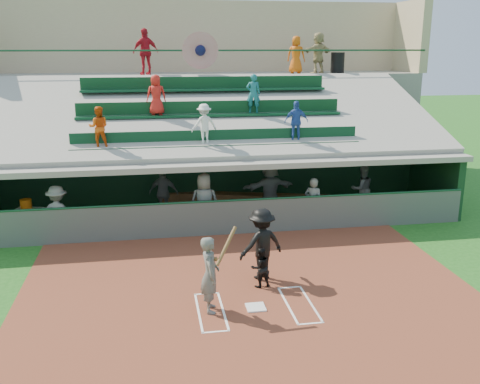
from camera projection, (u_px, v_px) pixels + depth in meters
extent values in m
plane|color=#1C5518|center=(256.00, 309.00, 12.15)|extent=(100.00, 100.00, 0.00)
cube|color=brown|center=(252.00, 298.00, 12.62)|extent=(11.00, 9.00, 0.02)
cube|color=white|center=(256.00, 307.00, 12.14)|extent=(0.43, 0.43, 0.03)
cube|color=white|center=(223.00, 310.00, 12.02)|extent=(0.05, 1.80, 0.01)
cube|color=white|center=(288.00, 305.00, 12.26)|extent=(0.05, 1.80, 0.01)
cube|color=white|center=(199.00, 312.00, 11.93)|extent=(0.05, 1.80, 0.01)
cube|color=silver|center=(311.00, 303.00, 12.35)|extent=(0.05, 1.80, 0.01)
cube|color=white|center=(207.00, 294.00, 12.83)|extent=(0.60, 0.05, 0.01)
cube|color=white|center=(289.00, 287.00, 13.16)|extent=(0.60, 0.05, 0.01)
cube|color=white|center=(216.00, 332.00, 11.12)|extent=(0.60, 0.05, 0.01)
cube|color=white|center=(311.00, 323.00, 11.45)|extent=(0.60, 0.05, 0.01)
cube|color=gray|center=(218.00, 217.00, 18.56)|extent=(16.00, 3.50, 0.04)
cube|color=gray|center=(199.00, 125.00, 24.38)|extent=(20.00, 3.00, 4.60)
cube|color=#535953|center=(225.00, 218.00, 16.76)|extent=(16.00, 0.06, 1.10)
cylinder|color=#164528|center=(225.00, 201.00, 16.61)|extent=(16.00, 0.08, 0.08)
cube|color=black|center=(212.00, 176.00, 19.94)|extent=(16.00, 0.25, 2.20)
cube|color=#103219|center=(434.00, 178.00, 19.57)|extent=(0.25, 3.50, 2.20)
cube|color=gray|center=(217.00, 156.00, 17.99)|extent=(16.40, 3.90, 0.18)
cube|color=gray|center=(207.00, 164.00, 21.59)|extent=(16.40, 3.50, 2.30)
cube|color=gray|center=(202.00, 130.00, 22.86)|extent=(16.40, 0.30, 4.60)
cube|color=gray|center=(210.00, 112.00, 19.42)|extent=(16.40, 6.51, 2.37)
cube|color=#0C361C|center=(219.00, 146.00, 17.35)|extent=(9.40, 0.42, 0.08)
cube|color=#0B321D|center=(218.00, 137.00, 17.47)|extent=(9.40, 0.06, 0.45)
cube|color=#0C381E|center=(212.00, 115.00, 18.96)|extent=(9.40, 0.42, 0.08)
cube|color=#0B3419|center=(211.00, 107.00, 19.08)|extent=(9.40, 0.06, 0.45)
cube|color=#0C351E|center=(206.00, 90.00, 20.57)|extent=(9.40, 0.42, 0.08)
cube|color=#0C3619|center=(205.00, 82.00, 20.69)|extent=(9.40, 0.06, 0.45)
imported|color=#D04B0C|center=(99.00, 127.00, 16.66)|extent=(0.64, 0.50, 1.28)
imported|color=silver|center=(204.00, 124.00, 17.19)|extent=(0.93, 0.66, 1.30)
imported|color=#284DA0|center=(296.00, 121.00, 17.67)|extent=(0.82, 0.41, 1.35)
imported|color=red|center=(156.00, 95.00, 18.55)|extent=(0.72, 0.51, 1.39)
imported|color=#176269|center=(253.00, 94.00, 19.10)|extent=(0.56, 0.42, 1.38)
cylinder|color=#133E23|center=(200.00, 50.00, 22.09)|extent=(20.00, 0.07, 0.07)
cylinder|color=#A31A17|center=(200.00, 50.00, 22.07)|extent=(1.50, 0.06, 1.50)
sphere|color=#0D0F34|center=(200.00, 50.00, 22.04)|extent=(0.44, 0.44, 0.44)
cube|color=tan|center=(194.00, 37.00, 24.78)|extent=(20.00, 0.40, 3.20)
cube|color=tan|center=(410.00, 37.00, 24.97)|extent=(0.40, 3.00, 3.20)
imported|color=#50524E|center=(210.00, 274.00, 11.81)|extent=(0.44, 0.65, 1.75)
cylinder|color=brown|center=(226.00, 246.00, 11.54)|extent=(0.56, 0.54, 0.75)
sphere|color=brown|center=(216.00, 259.00, 11.73)|extent=(0.10, 0.10, 0.10)
imported|color=black|center=(260.00, 267.00, 13.10)|extent=(0.57, 0.48, 1.01)
imported|color=black|center=(262.00, 244.00, 13.48)|extent=(1.35, 1.03, 1.85)
cube|color=brown|center=(220.00, 200.00, 19.73)|extent=(16.26, 5.08, 0.50)
cube|color=silver|center=(29.00, 221.00, 16.91)|extent=(1.02, 0.87, 0.76)
cylinder|color=orange|center=(26.00, 205.00, 16.68)|extent=(0.35, 0.35, 0.35)
imported|color=#5E605B|center=(58.00, 213.00, 16.09)|extent=(1.21, 0.84, 1.72)
imported|color=#585A55|center=(164.00, 193.00, 18.35)|extent=(1.09, 0.68, 1.73)
imported|color=#5D605A|center=(204.00, 202.00, 17.00)|extent=(1.00, 0.74, 1.86)
imported|color=#595B56|center=(270.00, 189.00, 18.31)|extent=(1.91, 0.89, 1.98)
imported|color=#595D57|center=(313.00, 202.00, 17.39)|extent=(0.72, 0.66, 1.64)
imported|color=#535651|center=(362.00, 189.00, 18.98)|extent=(0.84, 0.67, 1.66)
cylinder|color=black|center=(338.00, 63.00, 23.93)|extent=(0.60, 0.60, 0.90)
imported|color=#B11421|center=(146.00, 52.00, 22.18)|extent=(1.20, 0.85, 1.89)
imported|color=#C7510B|center=(296.00, 55.00, 23.27)|extent=(0.93, 0.80, 1.61)
imported|color=tan|center=(318.00, 53.00, 23.75)|extent=(1.72, 1.16, 1.78)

